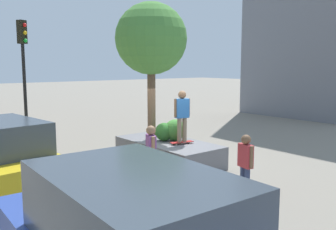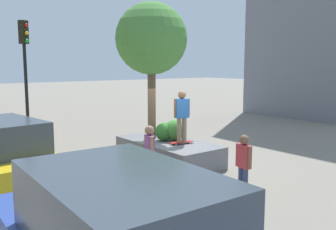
{
  "view_description": "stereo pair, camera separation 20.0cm",
  "coord_description": "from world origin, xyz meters",
  "px_view_note": "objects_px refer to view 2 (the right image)",
  "views": [
    {
      "loc": [
        -9.44,
        7.54,
        3.32
      ],
      "look_at": [
        0.2,
        -0.26,
        1.63
      ],
      "focal_mm": 39.85,
      "sensor_mm": 36.0,
      "label": 1
    },
    {
      "loc": [
        -9.57,
        7.38,
        3.32
      ],
      "look_at": [
        0.2,
        -0.26,
        1.63
      ],
      "focal_mm": 39.85,
      "sensor_mm": 36.0,
      "label": 2
    }
  ],
  "objects_px": {
    "skateboarder": "(182,112)",
    "pedestrian_crossing": "(150,151)",
    "traffic_light_corner": "(25,64)",
    "plaza_tree": "(151,39)",
    "planter_ledge": "(168,152)",
    "skateboard": "(182,142)",
    "passerby_with_bag": "(244,161)"
  },
  "relations": [
    {
      "from": "skateboard",
      "to": "traffic_light_corner",
      "type": "height_order",
      "value": "traffic_light_corner"
    },
    {
      "from": "pedestrian_crossing",
      "to": "skateboard",
      "type": "bearing_deg",
      "value": -63.27
    },
    {
      "from": "plaza_tree",
      "to": "pedestrian_crossing",
      "type": "height_order",
      "value": "plaza_tree"
    },
    {
      "from": "plaza_tree",
      "to": "traffic_light_corner",
      "type": "xyz_separation_m",
      "value": [
        3.79,
        3.06,
        -0.83
      ]
    },
    {
      "from": "pedestrian_crossing",
      "to": "traffic_light_corner",
      "type": "bearing_deg",
      "value": 12.0
    },
    {
      "from": "skateboarder",
      "to": "traffic_light_corner",
      "type": "distance_m",
      "value": 6.29
    },
    {
      "from": "plaza_tree",
      "to": "passerby_with_bag",
      "type": "height_order",
      "value": "plaza_tree"
    },
    {
      "from": "passerby_with_bag",
      "to": "skateboarder",
      "type": "bearing_deg",
      "value": -11.4
    },
    {
      "from": "skateboard",
      "to": "pedestrian_crossing",
      "type": "xyz_separation_m",
      "value": [
        -1.01,
        2.0,
        0.18
      ]
    },
    {
      "from": "planter_ledge",
      "to": "passerby_with_bag",
      "type": "distance_m",
      "value": 3.86
    },
    {
      "from": "planter_ledge",
      "to": "skateboard",
      "type": "bearing_deg",
      "value": -172.68
    },
    {
      "from": "plaza_tree",
      "to": "passerby_with_bag",
      "type": "distance_m",
      "value": 5.56
    },
    {
      "from": "plaza_tree",
      "to": "skateboarder",
      "type": "distance_m",
      "value": 2.75
    },
    {
      "from": "skateboard",
      "to": "passerby_with_bag",
      "type": "relative_size",
      "value": 0.52
    },
    {
      "from": "skateboarder",
      "to": "passerby_with_bag",
      "type": "relative_size",
      "value": 1.06
    },
    {
      "from": "planter_ledge",
      "to": "pedestrian_crossing",
      "type": "distance_m",
      "value": 2.59
    },
    {
      "from": "planter_ledge",
      "to": "plaza_tree",
      "type": "distance_m",
      "value": 3.87
    },
    {
      "from": "skateboard",
      "to": "traffic_light_corner",
      "type": "xyz_separation_m",
      "value": [
        5.13,
        3.3,
        2.54
      ]
    },
    {
      "from": "traffic_light_corner",
      "to": "pedestrian_crossing",
      "type": "bearing_deg",
      "value": -168.0
    },
    {
      "from": "traffic_light_corner",
      "to": "passerby_with_bag",
      "type": "bearing_deg",
      "value": -162.18
    },
    {
      "from": "passerby_with_bag",
      "to": "skateboard",
      "type": "bearing_deg",
      "value": -11.4
    },
    {
      "from": "planter_ledge",
      "to": "skateboarder",
      "type": "bearing_deg",
      "value": -172.68
    },
    {
      "from": "traffic_light_corner",
      "to": "skateboard",
      "type": "bearing_deg",
      "value": -147.24
    },
    {
      "from": "plaza_tree",
      "to": "passerby_with_bag",
      "type": "relative_size",
      "value": 2.95
    },
    {
      "from": "passerby_with_bag",
      "to": "plaza_tree",
      "type": "bearing_deg",
      "value": -5.06
    },
    {
      "from": "plaza_tree",
      "to": "passerby_with_bag",
      "type": "xyz_separation_m",
      "value": [
        -4.5,
        0.4,
        -3.25
      ]
    },
    {
      "from": "skateboarder",
      "to": "pedestrian_crossing",
      "type": "xyz_separation_m",
      "value": [
        -1.01,
        2.0,
        -0.8
      ]
    },
    {
      "from": "skateboard",
      "to": "pedestrian_crossing",
      "type": "bearing_deg",
      "value": 116.73
    },
    {
      "from": "plaza_tree",
      "to": "passerby_with_bag",
      "type": "bearing_deg",
      "value": 174.94
    },
    {
      "from": "planter_ledge",
      "to": "passerby_with_bag",
      "type": "bearing_deg",
      "value": 171.64
    },
    {
      "from": "skateboarder",
      "to": "traffic_light_corner",
      "type": "height_order",
      "value": "traffic_light_corner"
    },
    {
      "from": "pedestrian_crossing",
      "to": "passerby_with_bag",
      "type": "relative_size",
      "value": 1.06
    }
  ]
}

